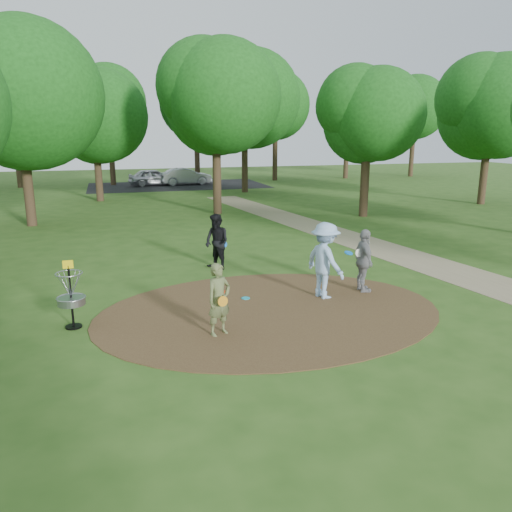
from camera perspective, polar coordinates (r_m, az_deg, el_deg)
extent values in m
plane|color=#2D5119|center=(12.13, 1.64, -6.37)|extent=(100.00, 100.00, 0.00)
cylinder|color=#47301C|center=(12.13, 1.64, -6.32)|extent=(8.40, 8.40, 0.02)
cube|color=#8C7A5B|center=(16.83, 20.88, -1.45)|extent=(7.55, 39.89, 0.01)
cube|color=black|center=(41.39, -8.92, 7.98)|extent=(14.00, 8.00, 0.01)
imported|color=#606B3E|center=(10.56, -4.25, -4.99)|extent=(0.68, 0.59, 1.58)
cylinder|color=orange|center=(10.32, -3.82, -5.19)|extent=(0.22, 0.08, 0.22)
imported|color=#9CC0E9|center=(12.97, 7.89, -0.52)|extent=(1.08, 1.45, 1.99)
cylinder|color=blue|center=(13.18, 10.54, 0.35)|extent=(0.29, 0.28, 0.08)
imported|color=black|center=(15.61, -4.50, 1.59)|extent=(1.00, 1.07, 1.76)
cylinder|color=blue|center=(15.73, -3.72, 1.34)|extent=(0.22, 0.08, 0.22)
imported|color=gray|center=(13.67, 12.23, -0.55)|extent=(0.54, 1.05, 1.72)
cylinder|color=white|center=(13.51, 11.69, 0.35)|extent=(0.22, 0.07, 0.22)
cylinder|color=#19A7C8|center=(12.98, -1.19, -4.84)|extent=(0.22, 0.22, 0.02)
cylinder|color=red|center=(13.51, -3.87, -4.10)|extent=(0.22, 0.22, 0.02)
imported|color=#AEAEB6|center=(41.57, -11.61, 8.82)|extent=(4.12, 1.99, 1.36)
imported|color=#97999E|center=(41.70, -8.03, 8.99)|extent=(4.26, 1.82, 1.37)
cylinder|color=black|center=(11.68, -20.37, -4.58)|extent=(0.05, 0.05, 1.35)
cylinder|color=black|center=(11.89, -20.10, -7.58)|extent=(0.36, 0.36, 0.04)
cylinder|color=gray|center=(11.69, -20.35, -4.84)|extent=(0.60, 0.60, 0.16)
torus|color=gray|center=(11.67, -20.38, -4.47)|extent=(0.63, 0.63, 0.03)
torus|color=gray|center=(11.52, -20.61, -1.87)|extent=(0.58, 0.58, 0.02)
cube|color=yellow|center=(11.47, -20.70, -0.91)|extent=(0.22, 0.02, 0.18)
cylinder|color=#332316|center=(25.13, -24.62, 7.44)|extent=(0.44, 0.44, 3.80)
sphere|color=#154813|center=(25.06, -25.50, 15.83)|extent=(6.51, 6.51, 6.51)
cylinder|color=#332316|center=(26.48, -4.50, 9.34)|extent=(0.44, 0.44, 4.18)
sphere|color=#154813|center=(26.43, -4.65, 17.27)|extent=(5.72, 5.72, 5.72)
cylinder|color=#332316|center=(26.15, 12.32, 8.38)|extent=(0.44, 0.44, 3.61)
sphere|color=#154813|center=(26.05, 12.68, 15.08)|extent=(4.55, 4.55, 4.55)
cylinder|color=#332316|center=(32.89, -17.57, 8.98)|extent=(0.44, 0.44, 3.42)
sphere|color=#154813|center=(32.80, -18.00, 14.63)|extent=(5.60, 5.60, 5.60)
cylinder|color=#332316|center=(36.15, -1.29, 10.76)|extent=(0.44, 0.44, 4.37)
sphere|color=#154813|center=(36.15, -1.33, 17.19)|extent=(6.80, 6.80, 6.80)
cylinder|color=#332316|center=(32.96, 24.61, 8.71)|extent=(0.44, 0.44, 3.80)
sphere|color=#154813|center=(32.90, 25.25, 14.82)|extent=(5.93, 5.93, 5.93)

